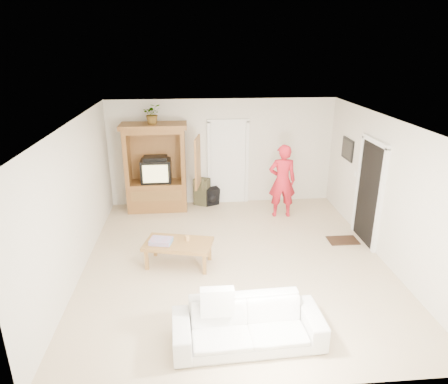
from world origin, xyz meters
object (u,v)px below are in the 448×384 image
(armoire, at_px, (157,173))
(coffee_table, at_px, (178,245))
(man, at_px, (282,181))
(sofa, at_px, (248,324))

(armoire, distance_m, coffee_table, 2.81)
(armoire, xyz_separation_m, man, (2.88, -0.67, -0.05))
(armoire, relative_size, man, 1.22)
(armoire, xyz_separation_m, coffee_table, (0.53, -2.71, -0.52))
(armoire, height_order, coffee_table, armoire)
(man, relative_size, coffee_table, 1.30)
(man, distance_m, sofa, 4.44)
(sofa, bearing_deg, armoire, 104.58)
(coffee_table, bearing_deg, man, 54.24)
(armoire, bearing_deg, man, -13.05)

